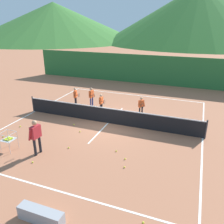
{
  "coord_description": "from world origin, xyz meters",
  "views": [
    {
      "loc": [
        4.75,
        -11.72,
        5.75
      ],
      "look_at": [
        0.56,
        -0.8,
        1.09
      ],
      "focal_mm": 36.93,
      "sensor_mm": 36.0,
      "label": 1
    }
  ],
  "objects_px": {
    "student_1": "(91,95)",
    "student_2": "(101,101)",
    "ball_cart": "(8,139)",
    "tennis_ball_3": "(125,159)",
    "tennis_ball_2": "(80,132)",
    "tennis_ball_9": "(74,125)",
    "student_0": "(75,95)",
    "tennis_ball_1": "(69,148)",
    "tennis_ball_0": "(3,137)",
    "tennis_ball_8": "(124,167)",
    "tennis_net": "(108,115)",
    "tennis_ball_6": "(143,223)",
    "courtside_bench": "(41,215)",
    "tennis_ball_10": "(33,162)",
    "tennis_ball_4": "(38,131)",
    "tennis_ball_7": "(116,151)",
    "student_3": "(141,105)",
    "tennis_ball_5": "(20,126)",
    "instructor": "(36,134)"
  },
  "relations": [
    {
      "from": "ball_cart",
      "to": "tennis_ball_6",
      "type": "bearing_deg",
      "value": -15.56
    },
    {
      "from": "instructor",
      "to": "tennis_ball_8",
      "type": "xyz_separation_m",
      "value": [
        4.09,
        0.37,
        -0.97
      ]
    },
    {
      "from": "instructor",
      "to": "student_0",
      "type": "bearing_deg",
      "value": 103.76
    },
    {
      "from": "ball_cart",
      "to": "tennis_ball_1",
      "type": "height_order",
      "value": "ball_cart"
    },
    {
      "from": "student_0",
      "to": "tennis_ball_9",
      "type": "distance_m",
      "value": 3.44
    },
    {
      "from": "tennis_ball_0",
      "to": "tennis_ball_3",
      "type": "bearing_deg",
      "value": 2.54
    },
    {
      "from": "tennis_ball_8",
      "to": "tennis_ball_9",
      "type": "bearing_deg",
      "value": 144.12
    },
    {
      "from": "tennis_ball_6",
      "to": "tennis_ball_3",
      "type": "bearing_deg",
      "value": 117.08
    },
    {
      "from": "tennis_ball_1",
      "to": "student_0",
      "type": "bearing_deg",
      "value": 115.87
    },
    {
      "from": "tennis_ball_5",
      "to": "ball_cart",
      "type": "bearing_deg",
      "value": -58.7
    },
    {
      "from": "tennis_ball_1",
      "to": "student_2",
      "type": "bearing_deg",
      "value": 94.91
    },
    {
      "from": "tennis_ball_2",
      "to": "tennis_ball_4",
      "type": "xyz_separation_m",
      "value": [
        -2.18,
        -0.81,
        0.0
      ]
    },
    {
      "from": "student_3",
      "to": "courtside_bench",
      "type": "relative_size",
      "value": 0.84
    },
    {
      "from": "student_3",
      "to": "tennis_ball_2",
      "type": "relative_size",
      "value": 18.58
    },
    {
      "from": "student_1",
      "to": "tennis_ball_2",
      "type": "xyz_separation_m",
      "value": [
        1.21,
        -4.03,
        -0.78
      ]
    },
    {
      "from": "tennis_ball_3",
      "to": "tennis_ball_6",
      "type": "bearing_deg",
      "value": -62.92
    },
    {
      "from": "student_2",
      "to": "tennis_ball_5",
      "type": "height_order",
      "value": "student_2"
    },
    {
      "from": "tennis_ball_4",
      "to": "tennis_ball_9",
      "type": "bearing_deg",
      "value": 47.16
    },
    {
      "from": "instructor",
      "to": "tennis_ball_7",
      "type": "relative_size",
      "value": 24.67
    },
    {
      "from": "student_1",
      "to": "tennis_ball_0",
      "type": "xyz_separation_m",
      "value": [
        -2.3,
        -5.99,
        -0.78
      ]
    },
    {
      "from": "tennis_ball_2",
      "to": "tennis_ball_7",
      "type": "height_order",
      "value": "same"
    },
    {
      "from": "student_1",
      "to": "tennis_ball_6",
      "type": "relative_size",
      "value": 20.02
    },
    {
      "from": "tennis_ball_0",
      "to": "tennis_ball_1",
      "type": "bearing_deg",
      "value": 3.51
    },
    {
      "from": "student_0",
      "to": "student_2",
      "type": "bearing_deg",
      "value": -11.63
    },
    {
      "from": "student_2",
      "to": "tennis_ball_1",
      "type": "relative_size",
      "value": 18.06
    },
    {
      "from": "student_1",
      "to": "tennis_ball_6",
      "type": "height_order",
      "value": "student_1"
    },
    {
      "from": "instructor",
      "to": "student_1",
      "type": "relative_size",
      "value": 1.23
    },
    {
      "from": "tennis_ball_9",
      "to": "tennis_ball_10",
      "type": "relative_size",
      "value": 1.0
    },
    {
      "from": "tennis_ball_9",
      "to": "student_0",
      "type": "bearing_deg",
      "value": 117.16
    },
    {
      "from": "tennis_ball_2",
      "to": "student_1",
      "type": "bearing_deg",
      "value": 106.72
    },
    {
      "from": "ball_cart",
      "to": "tennis_ball_10",
      "type": "bearing_deg",
      "value": -16.8
    },
    {
      "from": "tennis_ball_2",
      "to": "tennis_ball_5",
      "type": "distance_m",
      "value": 3.62
    },
    {
      "from": "tennis_ball_5",
      "to": "tennis_ball_9",
      "type": "xyz_separation_m",
      "value": [
        2.79,
        1.34,
        0.0
      ]
    },
    {
      "from": "ball_cart",
      "to": "tennis_ball_3",
      "type": "distance_m",
      "value": 5.54
    },
    {
      "from": "tennis_net",
      "to": "tennis_ball_6",
      "type": "distance_m",
      "value": 7.49
    },
    {
      "from": "tennis_ball_5",
      "to": "tennis_ball_10",
      "type": "bearing_deg",
      "value": -41.61
    },
    {
      "from": "student_1",
      "to": "student_2",
      "type": "xyz_separation_m",
      "value": [
        1.1,
        -0.79,
        -0.08
      ]
    },
    {
      "from": "tennis_ball_10",
      "to": "student_3",
      "type": "bearing_deg",
      "value": 65.96
    },
    {
      "from": "student_1",
      "to": "student_2",
      "type": "height_order",
      "value": "student_1"
    },
    {
      "from": "student_0",
      "to": "tennis_ball_3",
      "type": "distance_m",
      "value": 7.69
    },
    {
      "from": "student_0",
      "to": "courtside_bench",
      "type": "bearing_deg",
      "value": -66.57
    },
    {
      "from": "ball_cart",
      "to": "tennis_ball_7",
      "type": "xyz_separation_m",
      "value": [
        4.8,
        1.65,
        -0.54
      ]
    },
    {
      "from": "tennis_ball_5",
      "to": "tennis_ball_8",
      "type": "bearing_deg",
      "value": -13.27
    },
    {
      "from": "student_2",
      "to": "tennis_ball_2",
      "type": "distance_m",
      "value": 3.32
    },
    {
      "from": "ball_cart",
      "to": "courtside_bench",
      "type": "height_order",
      "value": "ball_cart"
    },
    {
      "from": "student_1",
      "to": "tennis_ball_10",
      "type": "bearing_deg",
      "value": -84.58
    },
    {
      "from": "student_2",
      "to": "tennis_ball_7",
      "type": "xyz_separation_m",
      "value": [
        2.68,
        -4.42,
        -0.71
      ]
    },
    {
      "from": "tennis_ball_3",
      "to": "student_2",
      "type": "bearing_deg",
      "value": 123.67
    },
    {
      "from": "tennis_ball_2",
      "to": "tennis_ball_10",
      "type": "xyz_separation_m",
      "value": [
        -0.51,
        -3.35,
        0.0
      ]
    },
    {
      "from": "instructor",
      "to": "student_3",
      "type": "xyz_separation_m",
      "value": [
        3.31,
        6.14,
        -0.25
      ]
    }
  ]
}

